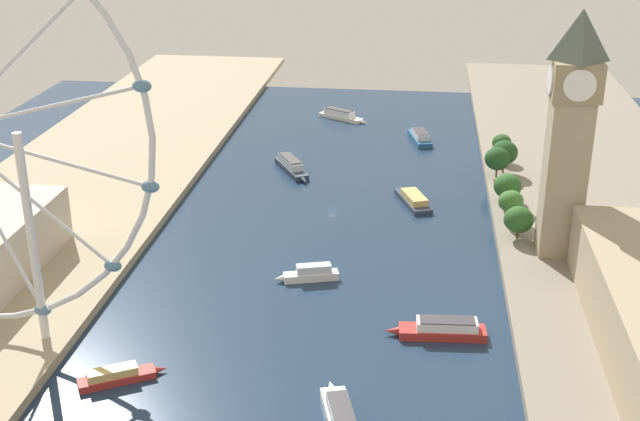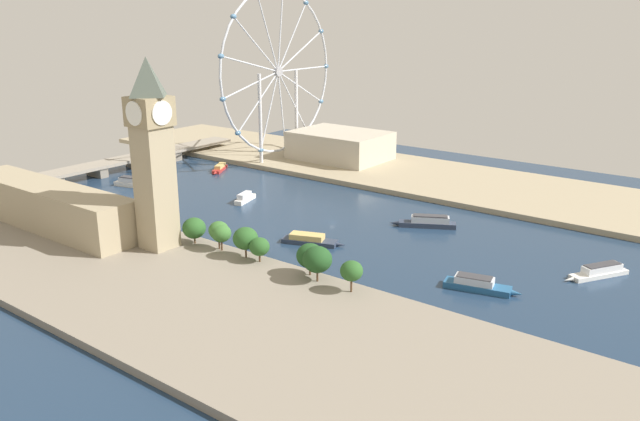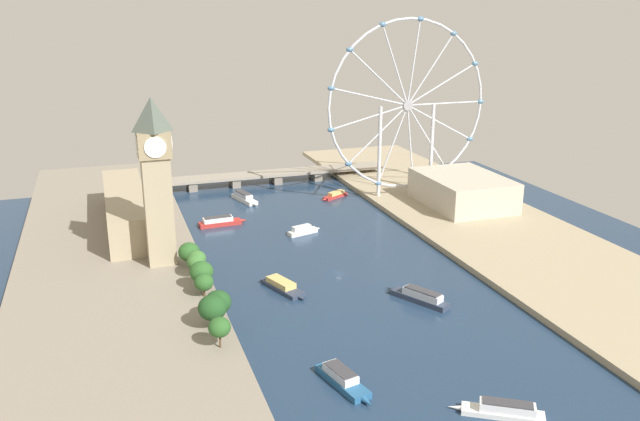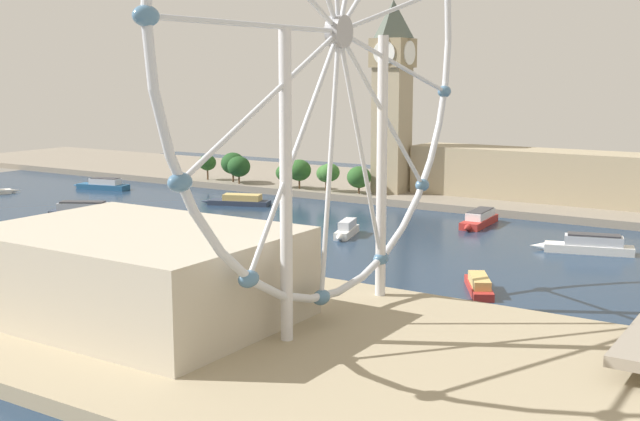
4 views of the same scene
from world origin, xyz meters
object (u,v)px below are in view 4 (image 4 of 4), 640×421
Objects in this scene: clock_tower at (392,94)px; tour_boat_7 at (346,230)px; tour_boat_2 at (589,245)px; tour_boat_4 at (479,219)px; tour_boat_0 at (103,185)px; tour_boat_6 at (240,201)px; parliament_block at (547,175)px; tour_boat_3 at (479,285)px; ferris_wheel at (339,36)px; tour_boat_5 at (87,211)px; riverside_hall at (137,273)px.

clock_tower reaches higher than tour_boat_7.
tour_boat_2 reaches higher than tour_boat_4.
tour_boat_0 is 185.29m from tour_boat_4.
clock_tower is at bearing -152.73° from tour_boat_6.
parliament_block is 202.90m from tour_boat_0.
tour_boat_6 is (-74.55, -135.25, 0.11)m from tour_boat_3.
tour_boat_3 is at bearing 63.41° from tour_boat_2.
ferris_wheel reaches higher than tour_boat_2.
parliament_block reaches higher than tour_boat_3.
clock_tower is at bearing 6.85° from tour_boat_3.
tour_boat_6 is at bearing 31.08° from tour_boat_5.
ferris_wheel is 3.95× the size of tour_boat_4.
tour_boat_0 is 0.97× the size of tour_boat_2.
tour_boat_2 is at bearing 154.30° from riverside_hall.
ferris_wheel reaches higher than tour_boat_7.
parliament_block is 86.66m from tour_boat_2.
tour_boat_0 is at bearing -120.65° from ferris_wheel.
tour_boat_2 is at bearing -16.08° from tour_boat_5.
tour_boat_2 is 147.67m from tour_boat_6.
ferris_wheel is at bearing 123.32° from riverside_hall.
tour_boat_7 is at bearing 154.38° from tour_boat_0.
tour_boat_4 is 0.95× the size of tour_boat_5.
tour_boat_6 is at bearing -60.08° from parliament_block.
tour_boat_3 is (124.08, 90.05, -43.99)m from clock_tower.
tour_boat_6 is 1.40× the size of tour_boat_7.
tour_boat_7 reaches higher than tour_boat_3.
tour_boat_4 is (-24.65, -45.26, -0.10)m from tour_boat_2.
tour_boat_4 is 52.28m from tour_boat_7.
tour_boat_5 is (-20.40, -166.88, 0.74)m from tour_boat_3.
tour_boat_5 is at bearing 119.55° from tour_boat_0.
tour_boat_3 is at bearing 143.75° from riverside_hall.
tour_boat_6 is (-119.44, -120.87, -60.09)m from ferris_wheel.
tour_boat_6 is (49.53, -45.19, -43.87)m from clock_tower.
tour_boat_5 reaches higher than tour_boat_0.
tour_boat_4 reaches higher than tour_boat_3.
parliament_block is at bearing 141.58° from tour_boat_7.
ferris_wheel is at bearing 136.03° from tour_boat_0.
clock_tower is 0.73× the size of parliament_block.
riverside_hall is 147.00m from tour_boat_5.
tour_boat_6 is at bearing -88.02° from tour_boat_4.
riverside_hall reaches higher than tour_boat_7.
tour_boat_7 is at bearing 135.36° from tour_boat_6.
tour_boat_4 is at bearing -8.56° from parliament_block.
parliament_block is at bearing 173.20° from riverside_hall.
riverside_hall reaches higher than tour_boat_0.
tour_boat_4 is 102.23m from tour_boat_6.
clock_tower is 185.85m from ferris_wheel.
tour_boat_5 is at bearing -3.01° from tour_boat_2.
tour_boat_2 is 77.91m from tour_boat_7.
ferris_wheel is 1.83× the size of riverside_hall.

